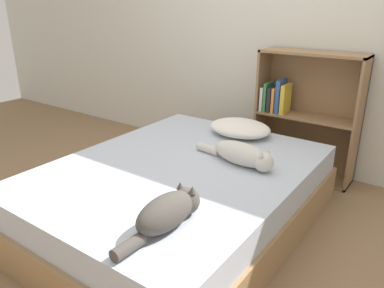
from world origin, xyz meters
TOP-DOWN VIEW (x-y plane):
  - ground_plane at (0.00, 0.00)m, footprint 8.00×8.00m
  - wall_back at (0.00, 1.35)m, footprint 8.00×0.06m
  - bed at (0.00, 0.00)m, footprint 1.44×1.86m
  - pillow at (0.03, 0.72)m, footprint 0.47×0.36m
  - cat_light at (0.31, 0.24)m, footprint 0.58×0.21m
  - cat_dark at (0.36, -0.55)m, footprint 0.17×0.52m
  - bookshelf at (0.34, 1.22)m, footprint 0.79×0.26m

SIDE VIEW (x-z plane):
  - ground_plane at x=0.00m, z-range 0.00..0.00m
  - bed at x=0.00m, z-range 0.00..0.41m
  - pillow at x=0.03m, z-range 0.41..0.52m
  - cat_light at x=0.31m, z-range 0.40..0.55m
  - cat_dark at x=0.36m, z-range 0.41..0.56m
  - bookshelf at x=0.34m, z-range 0.02..1.03m
  - wall_back at x=0.00m, z-range 0.00..2.50m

